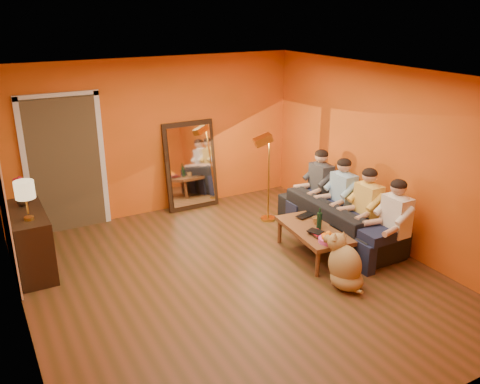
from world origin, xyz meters
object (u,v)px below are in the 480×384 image
coffee_table (313,242)px  person_mid_left (368,209)px  wine_bottle (319,219)px  person_mid_right (343,197)px  sofa (339,219)px  dog (345,261)px  tumbler (316,220)px  mirror_frame (191,165)px  person_far_right (321,186)px  laptop (309,216)px  person_far_left (396,222)px  sideboard (31,241)px  vase (23,199)px  table_lamp (26,201)px  floor_lamp (269,179)px

coffee_table → person_mid_left: size_ratio=1.00×
wine_bottle → person_mid_right: bearing=29.5°
sofa → dog: size_ratio=2.98×
tumbler → coffee_table: bearing=-135.0°
mirror_frame → person_mid_left: bearing=-59.7°
person_far_right → tumbler: person_far_right is taller
laptop → person_mid_right: bearing=-10.1°
person_far_left → person_far_right: bearing=90.0°
sideboard → vase: bearing=90.0°
table_lamp → sofa: size_ratio=0.24×
wine_bottle → coffee_table: bearing=135.0°
laptop → vase: vase is taller
person_mid_right → wine_bottle: (-0.77, -0.44, -0.03)m
laptop → vase: 4.00m
person_far_right → person_far_left: bearing=-90.0°
person_far_left → wine_bottle: size_ratio=3.94×
coffee_table → floor_lamp: (0.11, 1.38, 0.51)m
sideboard → mirror_frame: bearing=21.2°
person_mid_right → coffee_table: bearing=-154.8°
sideboard → person_mid_right: size_ratio=0.97×
person_far_left → person_mid_right: 1.10m
floor_lamp → vase: 3.68m
person_far_left → laptop: 1.25m
sideboard → person_far_left: 4.88m
table_lamp → floor_lamp: (3.65, 0.22, -0.39)m
sideboard → coffee_table: bearing=-22.4°
vase → laptop: bearing=-20.1°
sideboard → coffee_table: 3.84m
laptop → table_lamp: bearing=154.2°
person_far_right → person_mid_left: bearing=-90.0°
mirror_frame → sideboard: size_ratio=1.29×
dog → wine_bottle: bearing=81.9°
person_far_left → vase: (-4.37, 2.42, 0.32)m
wine_bottle → person_far_left: bearing=-40.5°
person_mid_left → tumbler: person_mid_left is taller
dog → wine_bottle: size_ratio=2.31×
laptop → sofa: bearing=-20.3°
sofa → coffee_table: bearing=112.5°
floor_lamp → vase: bearing=-171.0°
mirror_frame → person_mid_right: bearing=-53.7°
person_far_left → dog: bearing=-170.4°
person_mid_left → tumbler: size_ratio=11.44×
laptop → sideboard: bearing=149.9°
sofa → person_far_right: 0.73m
sofa → laptop: (-0.51, 0.06, 0.12)m
coffee_table → floor_lamp: bearing=91.7°
table_lamp → person_far_left: table_lamp is taller
person_far_left → person_far_right: (0.00, 1.65, 0.00)m
sideboard → person_mid_left: size_ratio=0.97×
vase → person_mid_left: bearing=-23.2°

